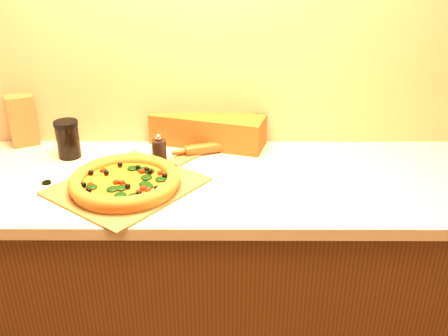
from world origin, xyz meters
TOP-DOWN VIEW (x-y plane):
  - cabinet at (0.00, 1.43)m, footprint 2.80×0.65m
  - countertop at (0.00, 1.43)m, footprint 2.84×0.68m
  - pizza_peel at (-0.23, 1.36)m, footprint 0.58×0.61m
  - pizza at (-0.24, 1.33)m, footprint 0.37×0.37m
  - bottle_cap at (-0.52, 1.37)m, footprint 0.04×0.04m
  - pepper_grinder at (-0.15, 1.57)m, footprint 0.06×0.06m
  - rolling_pin at (0.05, 1.64)m, footprint 0.31×0.13m
  - bread_bag at (0.03, 1.73)m, footprint 0.48×0.27m
  - paper_bag at (-0.72, 1.73)m, footprint 0.13×0.12m
  - dark_jar at (-0.50, 1.60)m, footprint 0.09×0.09m

SIDE VIEW (x-z plane):
  - cabinet at x=0.00m, z-range 0.00..0.86m
  - countertop at x=0.00m, z-range 0.86..0.90m
  - bottle_cap at x=-0.52m, z-range 0.90..0.91m
  - pizza_peel at x=-0.23m, z-range 0.90..0.91m
  - rolling_pin at x=0.05m, z-range 0.90..0.94m
  - pizza at x=-0.24m, z-range 0.91..0.96m
  - pepper_grinder at x=-0.15m, z-range 0.89..0.99m
  - bread_bag at x=0.03m, z-range 0.90..1.02m
  - dark_jar at x=-0.50m, z-range 0.90..1.05m
  - paper_bag at x=-0.72m, z-range 0.90..1.11m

